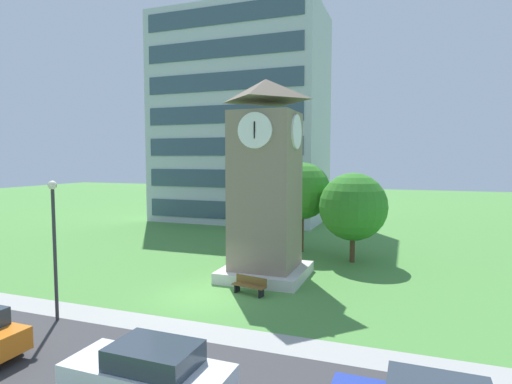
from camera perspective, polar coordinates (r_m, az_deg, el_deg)
The scene contains 10 objects.
ground_plane at distance 21.30m, azimuth -7.39°, elevation -13.96°, with size 160.00×160.00×0.00m, color #4C893D.
street_asphalt at distance 15.08m, azimuth -22.91°, elevation -22.34°, with size 120.00×7.20×0.01m, color #38383A.
kerb_strip at distance 18.25m, azimuth -13.05°, elevation -17.25°, with size 120.00×1.60×0.01m, color #9E9E99.
office_building at distance 46.93m, azimuth -2.05°, elevation 9.95°, with size 18.08×10.32×22.40m.
clock_tower at distance 23.45m, azimuth 1.32°, elevation 0.28°, with size 4.61×4.61×11.14m.
park_bench at distance 21.30m, azimuth -0.88°, elevation -12.62°, with size 1.86×0.87×0.88m.
street_lamp at distance 19.20m, azimuth -25.86°, elevation -5.24°, with size 0.36×0.36×5.85m.
tree_near_tower at distance 27.82m, azimuth 13.12°, elevation -1.98°, with size 4.42×4.42×5.87m.
tree_by_building at distance 30.25m, azimuth 6.30°, elevation 0.15°, with size 4.10×4.10×6.51m.
parked_car_white at distance 12.84m, azimuth -14.39°, elevation -22.82°, with size 4.74×2.11×1.69m.
Camera 1 is at (9.31, -17.94, 6.72)m, focal length 29.28 mm.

